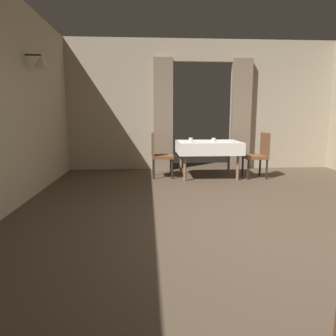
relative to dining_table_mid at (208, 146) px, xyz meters
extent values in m
plane|color=#4C3D2D|center=(0.04, -3.09, -0.66)|extent=(10.08, 10.08, 0.00)
cylinder|color=black|center=(-2.98, -1.29, 1.54)|extent=(0.24, 0.02, 0.02)
cone|color=beige|center=(-2.86, -1.29, 1.44)|extent=(0.26, 0.26, 0.18)
cube|color=tan|center=(-1.91, 1.11, 0.84)|extent=(2.50, 0.12, 3.00)
cube|color=tan|center=(1.99, 1.11, 0.84)|extent=(2.50, 0.12, 3.00)
cube|color=tan|center=(0.04, 1.11, 2.09)|extent=(1.40, 0.12, 0.50)
cube|color=#7F6B56|center=(-0.88, 0.97, 0.63)|extent=(0.44, 0.14, 2.57)
cube|color=#7F6B56|center=(0.96, 0.97, 0.63)|extent=(0.44, 0.14, 2.57)
cylinder|color=#7A604C|center=(-0.53, -0.35, -0.30)|extent=(0.06, 0.06, 0.71)
cylinder|color=#7A604C|center=(0.53, -0.35, -0.30)|extent=(0.06, 0.06, 0.71)
cylinder|color=#7A604C|center=(-0.53, 0.35, -0.30)|extent=(0.06, 0.06, 0.71)
cylinder|color=#7A604C|center=(0.53, 0.35, -0.30)|extent=(0.06, 0.06, 0.71)
cube|color=#7A604C|center=(0.00, 0.00, 0.07)|extent=(1.22, 0.86, 0.03)
cube|color=silver|center=(0.00, 0.00, 0.09)|extent=(1.28, 0.92, 0.01)
cube|color=silver|center=(0.00, -0.46, -0.03)|extent=(1.28, 0.02, 0.25)
cube|color=silver|center=(0.00, 0.46, -0.03)|extent=(1.28, 0.02, 0.25)
cube|color=silver|center=(-0.64, 0.00, -0.03)|extent=(0.02, 0.92, 0.25)
cube|color=silver|center=(0.64, 0.00, -0.03)|extent=(0.02, 0.92, 0.25)
cylinder|color=black|center=(0.76, -0.31, -0.45)|extent=(0.04, 0.04, 0.42)
cylinder|color=black|center=(0.76, 0.07, -0.45)|extent=(0.04, 0.04, 0.42)
cylinder|color=black|center=(1.14, -0.31, -0.45)|extent=(0.04, 0.04, 0.42)
cylinder|color=black|center=(1.14, 0.07, -0.45)|extent=(0.04, 0.04, 0.42)
cube|color=brown|center=(0.95, -0.12, -0.22)|extent=(0.44, 0.44, 0.06)
cube|color=brown|center=(1.15, -0.12, 0.03)|extent=(0.05, 0.42, 0.48)
cylinder|color=black|center=(-0.76, 0.25, -0.45)|extent=(0.04, 0.04, 0.42)
cylinder|color=black|center=(-0.76, -0.13, -0.45)|extent=(0.04, 0.04, 0.42)
cylinder|color=black|center=(-1.14, 0.25, -0.45)|extent=(0.04, 0.04, 0.42)
cylinder|color=black|center=(-1.14, -0.13, -0.45)|extent=(0.04, 0.04, 0.42)
cube|color=brown|center=(-0.95, 0.06, -0.22)|extent=(0.44, 0.44, 0.06)
cube|color=brown|center=(-1.15, 0.06, 0.03)|extent=(0.05, 0.42, 0.48)
cylinder|color=silver|center=(-0.39, -0.19, 0.14)|extent=(0.08, 0.08, 0.09)
cylinder|color=white|center=(0.40, -0.21, 0.10)|extent=(0.22, 0.22, 0.01)
cylinder|color=silver|center=(0.08, -0.13, 0.13)|extent=(0.08, 0.08, 0.08)
camera|label=1|loc=(-1.27, -6.42, 0.66)|focal=33.65mm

